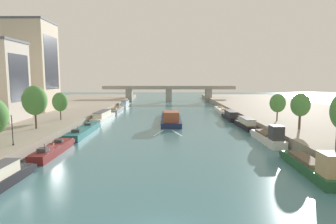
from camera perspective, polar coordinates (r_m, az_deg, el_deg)
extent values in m
cube|color=gray|center=(81.83, -26.34, -0.71)|extent=(36.00, 170.00, 1.73)
cube|color=gray|center=(81.48, 26.48, -0.75)|extent=(36.00, 170.00, 1.73)
cube|color=#1E284C|center=(70.72, 0.57, -1.35)|extent=(4.64, 23.73, 1.07)
cube|color=#1E284C|center=(82.80, 0.47, -0.08)|extent=(4.25, 1.26, 0.90)
cube|color=#1E284C|center=(70.64, 0.57, -0.89)|extent=(4.73, 23.73, 0.06)
cube|color=#9E5133|center=(62.51, 0.65, -0.88)|extent=(3.38, 4.76, 2.13)
cube|color=black|center=(64.83, 0.63, -0.32)|extent=(2.68, 0.05, 0.60)
cube|color=brown|center=(72.96, 0.54, -0.48)|extent=(3.57, 12.35, 0.36)
cylinder|color=#232328|center=(63.53, 1.24, -1.23)|extent=(0.07, 0.07, 1.10)
cube|color=silver|center=(54.91, 1.81, -4.27)|extent=(2.04, 5.86, 0.03)
cube|color=silver|center=(54.91, -1.96, -4.27)|extent=(1.96, 5.88, 0.03)
cube|color=black|center=(36.49, -26.60, -9.73)|extent=(1.85, 1.26, 0.87)
cube|color=maroon|center=(42.91, -22.20, -7.18)|extent=(2.13, 10.89, 1.10)
cube|color=maroon|center=(48.15, -19.58, -5.45)|extent=(2.01, 1.24, 0.92)
cube|color=maroon|center=(42.78, -22.23, -6.43)|extent=(2.17, 10.89, 0.06)
cube|color=#38383D|center=(44.90, -21.08, -5.47)|extent=(1.06, 0.90, 0.40)
cube|color=#38383D|center=(40.00, -23.92, -7.01)|extent=(1.16, 1.10, 0.48)
cylinder|color=#232328|center=(39.61, -23.65, -6.66)|extent=(0.07, 0.07, 1.10)
cube|color=#23666B|center=(56.25, -16.68, -3.72)|extent=(2.67, 14.95, 1.13)
cube|color=#23666B|center=(63.65, -14.68, -2.35)|extent=(2.44, 1.25, 0.93)
cube|color=#23666B|center=(56.14, -16.70, -3.12)|extent=(2.72, 14.95, 0.06)
cube|color=#38383D|center=(59.22, -15.80, -2.37)|extent=(1.29, 0.91, 0.40)
cube|color=#38383D|center=(52.17, -18.02, -3.61)|extent=(1.42, 1.11, 0.48)
cylinder|color=#232328|center=(51.72, -17.72, -3.34)|extent=(0.07, 0.07, 1.10)
cube|color=silver|center=(73.56, -12.91, -1.21)|extent=(3.13, 14.56, 1.06)
cube|color=silver|center=(80.83, -11.51, -0.39)|extent=(2.53, 1.31, 0.89)
cube|color=silver|center=(73.49, -12.92, -0.78)|extent=(3.18, 14.56, 0.06)
cube|color=beige|center=(72.72, -13.09, -0.35)|extent=(2.47, 9.33, 1.22)
cube|color=#4C4C51|center=(72.64, -13.10, 0.16)|extent=(2.64, 9.62, 0.08)
cylinder|color=#232328|center=(69.16, -13.56, -0.77)|extent=(0.07, 0.07, 1.10)
cube|color=gray|center=(90.68, -10.42, 0.35)|extent=(2.96, 13.05, 1.12)
cube|color=gray|center=(97.39, -9.72, 0.87)|extent=(2.68, 1.27, 0.93)
cube|color=gray|center=(90.61, -10.43, 0.73)|extent=(3.01, 13.06, 0.06)
cube|color=tan|center=(93.40, -10.13, 1.05)|extent=(1.41, 0.92, 0.40)
cube|color=tan|center=(87.02, -10.85, 0.65)|extent=(1.56, 1.12, 0.48)
cylinder|color=#232328|center=(86.66, -10.61, 0.83)|extent=(0.07, 0.07, 1.10)
cube|color=silver|center=(105.96, -8.56, 1.27)|extent=(2.53, 9.98, 1.00)
cube|color=silver|center=(111.14, -8.04, 1.58)|extent=(2.10, 1.29, 0.86)
cube|color=silver|center=(105.91, -8.56, 1.55)|extent=(2.57, 9.98, 0.06)
cube|color=#9EBCD6|center=(105.37, -8.62, 1.92)|extent=(2.01, 6.40, 1.38)
cube|color=#4C4C51|center=(105.31, -8.63, 2.32)|extent=(2.15, 6.59, 0.08)
cylinder|color=#232328|center=(102.90, -8.71, 1.72)|extent=(0.07, 0.07, 1.10)
cube|color=#235633|center=(35.97, 26.72, -10.13)|extent=(2.65, 11.69, 1.03)
cube|color=#235633|center=(41.41, 23.17, -7.63)|extent=(2.21, 1.29, 0.88)
cube|color=#235633|center=(35.82, 26.77, -9.29)|extent=(2.69, 11.70, 0.06)
cube|color=tan|center=(32.12, 29.84, -9.16)|extent=(1.79, 2.38, 2.23)
cube|color=black|center=(33.04, 28.93, -8.07)|extent=(1.37, 0.07, 0.63)
cube|color=brown|center=(36.79, 26.03, -8.50)|extent=(1.97, 6.10, 0.36)
cylinder|color=#232328|center=(32.82, 29.94, -9.86)|extent=(0.07, 0.07, 1.10)
cube|color=silver|center=(49.77, 19.41, -5.14)|extent=(2.45, 10.67, 1.17)
cube|color=silver|center=(55.01, 17.42, -3.83)|extent=(2.22, 1.27, 0.95)
cube|color=silver|center=(49.65, 19.43, -4.44)|extent=(2.49, 10.67, 0.06)
cube|color=#38383D|center=(46.12, 21.00, -3.92)|extent=(1.77, 2.15, 2.19)
cube|color=black|center=(47.05, 20.55, -3.29)|extent=(1.39, 0.05, 0.61)
cube|color=brown|center=(50.59, 19.04, -3.98)|extent=(1.88, 5.56, 0.36)
cylinder|color=#232328|center=(46.73, 21.19, -4.47)|extent=(0.07, 0.07, 1.10)
cube|color=black|center=(62.52, 15.41, -2.71)|extent=(2.40, 10.56, 0.99)
cube|color=black|center=(67.85, 14.11, -1.85)|extent=(2.13, 1.25, 0.86)
cube|color=black|center=(62.44, 15.43, -2.24)|extent=(2.44, 10.57, 0.06)
cube|color=beige|center=(61.85, 15.58, -1.75)|extent=(1.93, 6.77, 1.17)
cube|color=#4C4C51|center=(61.76, 15.60, -1.17)|extent=(2.07, 6.97, 0.08)
cylinder|color=#232328|center=(59.45, 16.59, -2.15)|extent=(0.07, 0.07, 1.10)
cube|color=black|center=(74.51, 12.41, -1.12)|extent=(2.31, 10.99, 0.99)
cube|color=black|center=(80.16, 11.52, -0.48)|extent=(2.15, 1.22, 0.86)
cube|color=black|center=(74.44, 12.42, -0.72)|extent=(2.36, 10.99, 0.06)
cube|color=#38383D|center=(73.82, 12.52, -0.28)|extent=(1.89, 7.04, 1.23)
cube|color=#4C4C51|center=(73.75, 12.53, 0.22)|extent=(2.02, 7.25, 0.08)
cylinder|color=#232328|center=(71.25, 13.26, -0.60)|extent=(0.07, 0.07, 1.10)
cube|color=silver|center=(89.50, 10.76, 0.27)|extent=(3.02, 15.18, 1.16)
cube|color=silver|center=(97.26, 10.06, 0.87)|extent=(2.48, 1.32, 0.95)
cube|color=silver|center=(89.43, 10.77, 0.66)|extent=(3.07, 15.18, 0.06)
cube|color=tan|center=(92.68, 10.46, 1.02)|extent=(1.31, 0.94, 0.40)
cube|color=tan|center=(85.25, 11.20, 0.54)|extent=(1.45, 1.14, 0.48)
cylinder|color=#232328|center=(84.98, 11.49, 0.73)|extent=(0.07, 0.07, 1.10)
cylinder|color=brown|center=(54.86, -25.11, -1.21)|extent=(0.34, 0.34, 3.58)
ellipsoid|color=#4C8942|center=(54.55, -25.28, 2.13)|extent=(4.18, 4.18, 5.16)
cylinder|color=brown|center=(64.66, -20.83, -0.27)|extent=(0.25, 0.25, 2.73)
ellipsoid|color=#4C8942|center=(64.42, -20.92, 1.92)|extent=(3.21, 3.21, 4.03)
cylinder|color=brown|center=(54.23, 25.00, -1.51)|extent=(0.40, 0.40, 3.17)
ellipsoid|color=#4C8942|center=(53.94, 25.14, 1.32)|extent=(3.24, 3.24, 4.02)
cylinder|color=brown|center=(63.36, 21.14, -0.46)|extent=(0.27, 0.27, 2.64)
ellipsoid|color=#4C8942|center=(63.13, 21.23, 1.68)|extent=(3.21, 3.21, 3.86)
cylinder|color=black|center=(42.61, -28.87, -3.37)|extent=(0.11, 0.11, 3.83)
sphere|color=#EAE5C6|center=(42.33, -29.03, -0.62)|extent=(0.28, 0.28, 0.28)
cylinder|color=black|center=(42.94, -28.73, -5.76)|extent=(0.22, 0.22, 0.20)
cylinder|color=black|center=(39.25, 30.82, -4.12)|extent=(0.11, 0.11, 4.06)
cylinder|color=black|center=(39.63, 30.65, -6.87)|extent=(0.22, 0.22, 0.20)
cube|color=#232833|center=(66.38, -27.72, 6.09)|extent=(0.04, 7.50, 9.70)
cube|color=beige|center=(85.94, -25.55, 8.13)|extent=(10.20, 10.95, 23.63)
cube|color=#4C515B|center=(87.20, -25.97, 16.07)|extent=(10.51, 11.28, 0.50)
cube|color=#232833|center=(83.90, -22.40, 9.14)|extent=(0.04, 8.76, 14.18)
cube|color=gray|center=(130.64, 0.15, 4.74)|extent=(60.63, 4.40, 0.60)
cube|color=gray|center=(128.62, 0.15, 5.04)|extent=(60.63, 0.30, 0.90)
cube|color=gray|center=(132.61, 0.15, 5.10)|extent=(60.63, 0.30, 0.90)
cube|color=gray|center=(132.12, -7.83, 3.36)|extent=(2.80, 3.60, 5.59)
cube|color=gray|center=(130.79, 0.15, 3.39)|extent=(2.80, 3.60, 5.59)
cube|color=gray|center=(132.01, 8.14, 3.35)|extent=(2.80, 3.60, 5.59)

